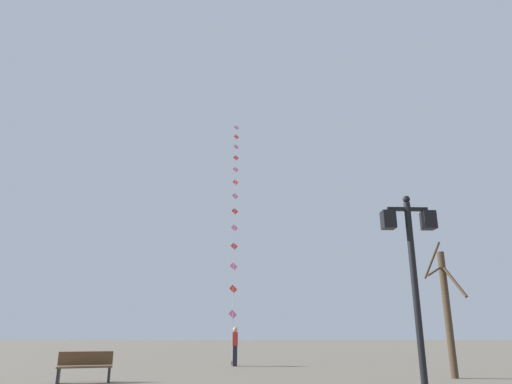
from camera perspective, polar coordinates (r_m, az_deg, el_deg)
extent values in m
plane|color=#756B5B|center=(22.99, 1.17, -20.62)|extent=(160.00, 160.00, 0.00)
cylinder|color=black|center=(10.49, 19.21, -12.43)|extent=(0.14, 0.14, 4.22)
sphere|color=black|center=(10.85, 18.09, -0.86)|extent=(0.16, 0.16, 0.16)
cube|color=black|center=(10.80, 18.21, -2.04)|extent=(0.90, 0.08, 0.08)
cube|color=black|center=(10.59, 16.04, -3.34)|extent=(0.28, 0.28, 0.40)
cube|color=beige|center=(10.59, 16.04, -3.34)|extent=(0.19, 0.19, 0.30)
cube|color=black|center=(10.91, 20.55, -3.30)|extent=(0.28, 0.28, 0.40)
cube|color=beige|center=(10.91, 20.55, -3.30)|extent=(0.19, 0.19, 0.30)
cylinder|color=brown|center=(23.20, -3.02, -20.35)|extent=(0.06, 0.06, 0.18)
cylinder|color=silver|center=(24.01, -2.96, -17.40)|extent=(0.03, 1.73, 2.21)
cylinder|color=silver|center=(25.47, -2.87, -13.33)|extent=(0.02, 1.10, 1.41)
cylinder|color=silver|center=(26.67, -2.81, -10.50)|extent=(0.02, 1.10, 1.41)
cylinder|color=silver|center=(27.94, -2.75, -7.91)|extent=(0.02, 1.10, 1.41)
cylinder|color=silver|center=(29.26, -2.70, -5.55)|extent=(0.02, 1.10, 1.41)
cylinder|color=silver|center=(30.62, -2.66, -3.39)|extent=(0.02, 1.10, 1.41)
cylinder|color=silver|center=(32.02, -2.62, -1.43)|extent=(0.02, 1.10, 1.41)
cylinder|color=silver|center=(33.46, -2.58, 0.37)|extent=(0.02, 1.10, 1.41)
cylinder|color=silver|center=(34.93, -2.55, 2.02)|extent=(0.02, 1.10, 1.41)
cylinder|color=silver|center=(36.42, -2.51, 3.54)|extent=(0.02, 1.10, 1.41)
cylinder|color=silver|center=(37.94, -2.49, 4.93)|extent=(0.02, 1.10, 1.41)
cylinder|color=silver|center=(39.48, -2.46, 6.22)|extent=(0.02, 1.10, 1.41)
cylinder|color=silver|center=(41.03, -2.43, 7.41)|extent=(0.02, 1.10, 1.41)
cube|color=pink|center=(24.89, -2.90, -14.86)|extent=(0.45, 0.12, 0.46)
cylinder|color=pink|center=(24.88, -2.91, -15.68)|extent=(0.03, 0.06, 0.34)
cube|color=red|center=(26.06, -2.83, -11.88)|extent=(0.46, 0.08, 0.46)
cylinder|color=red|center=(26.03, -2.85, -12.65)|extent=(0.02, 0.04, 0.33)
cube|color=pink|center=(27.30, -2.78, -9.17)|extent=(0.46, 0.06, 0.46)
cylinder|color=pink|center=(27.25, -2.79, -9.88)|extent=(0.02, 0.05, 0.31)
cube|color=red|center=(28.59, -2.73, -6.70)|extent=(0.46, 0.08, 0.46)
cylinder|color=red|center=(28.54, -2.73, -7.33)|extent=(0.02, 0.02, 0.27)
cube|color=pink|center=(29.93, -2.68, -4.45)|extent=(0.46, 0.05, 0.46)
cylinder|color=pink|center=(29.86, -2.69, -5.04)|extent=(0.02, 0.03, 0.26)
cube|color=red|center=(31.32, -2.64, -2.39)|extent=(0.46, 0.03, 0.46)
cylinder|color=red|center=(31.24, -2.64, -2.96)|extent=(0.02, 0.04, 0.27)
cube|color=pink|center=(32.74, -2.60, -0.51)|extent=(0.46, 0.09, 0.46)
cylinder|color=pink|center=(32.64, -2.61, -1.09)|extent=(0.02, 0.03, 0.33)
cube|color=red|center=(34.19, -2.56, 1.21)|extent=(0.45, 0.13, 0.46)
cylinder|color=red|center=(34.08, -2.57, 0.64)|extent=(0.03, 0.06, 0.35)
cube|color=pink|center=(35.67, -2.53, 2.80)|extent=(0.46, 0.06, 0.46)
cylinder|color=pink|center=(35.56, -2.54, 2.29)|extent=(0.02, 0.03, 0.30)
cube|color=red|center=(37.18, -2.50, 4.25)|extent=(0.46, 0.03, 0.46)
cylinder|color=red|center=(37.05, -2.51, 3.73)|extent=(0.02, 0.03, 0.35)
cube|color=pink|center=(38.70, -2.47, 5.59)|extent=(0.45, 0.12, 0.46)
cylinder|color=pink|center=(38.58, -2.48, 5.16)|extent=(0.02, 0.02, 0.26)
cube|color=red|center=(40.25, -2.45, 6.83)|extent=(0.46, 0.09, 0.46)
cylinder|color=red|center=(40.11, -2.45, 6.38)|extent=(0.02, 0.03, 0.32)
cube|color=pink|center=(41.82, -2.42, 7.97)|extent=(0.46, 0.04, 0.46)
cylinder|color=pink|center=(41.68, -2.43, 7.56)|extent=(0.02, 0.06, 0.29)
cube|color=#1E1E2D|center=(22.30, -2.62, -19.56)|extent=(0.20, 0.30, 0.90)
cube|color=#B22D26|center=(22.28, -2.59, -17.69)|extent=(0.24, 0.38, 0.60)
sphere|color=tan|center=(22.28, -2.58, -16.61)|extent=(0.22, 0.22, 0.22)
cylinder|color=#B22D26|center=(22.50, -2.60, -17.25)|extent=(0.09, 0.39, 0.50)
cylinder|color=#423323|center=(17.65, 22.59, -13.62)|extent=(0.24, 0.24, 4.21)
cylinder|color=#423323|center=(17.39, 21.26, -9.09)|extent=(0.80, 0.54, 0.45)
cylinder|color=#423323|center=(18.26, 20.94, -7.93)|extent=(0.29, 1.14, 1.21)
cylinder|color=#423323|center=(17.35, 23.26, -10.03)|extent=(0.40, 1.04, 1.22)
cube|color=brown|center=(15.80, -20.41, -19.63)|extent=(1.65, 0.81, 0.04)
cube|color=brown|center=(16.00, -20.29, -18.73)|extent=(1.56, 0.44, 0.40)
cube|color=#262628|center=(15.86, -23.26, -20.14)|extent=(0.17, 0.39, 0.45)
cube|color=#262628|center=(15.80, -17.73, -20.69)|extent=(0.17, 0.39, 0.45)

